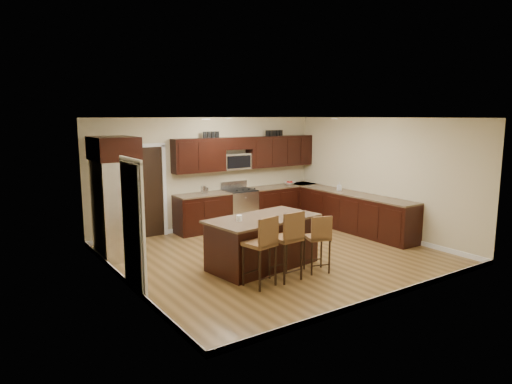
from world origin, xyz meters
TOP-DOWN VIEW (x-y plane):
  - floor at (0.00, 0.00)m, footprint 6.00×6.00m
  - ceiling at (0.00, 0.00)m, footprint 6.00×6.00m
  - wall_back at (0.00, 2.75)m, footprint 6.00×0.00m
  - wall_left at (-3.00, 0.00)m, footprint 0.00×5.50m
  - wall_right at (3.00, 0.00)m, footprint 0.00×5.50m
  - base_cabinets at (1.90, 1.45)m, footprint 4.02×3.96m
  - upper_cabinets at (1.04, 2.58)m, footprint 4.00×0.33m
  - range at (0.68, 2.45)m, footprint 0.76×0.64m
  - microwave at (0.68, 2.60)m, footprint 0.76×0.31m
  - doorway at (-1.65, 2.73)m, footprint 0.85×0.03m
  - pantry_door at (-2.98, -0.30)m, footprint 0.03×0.80m
  - letter_decor at (0.90, 2.58)m, footprint 2.20×0.03m
  - island at (-0.60, -0.41)m, footprint 2.18×1.34m
  - stool_left at (-1.19, -1.26)m, footprint 0.52×0.52m
  - stool_mid at (-0.66, -1.26)m, footprint 0.47×0.47m
  - stool_right at (0.01, -1.25)m, footprint 0.48×0.48m
  - refrigerator at (-2.62, 1.65)m, footprint 0.79×1.01m
  - floor_mat at (0.49, 1.97)m, footprint 0.95×0.69m
  - fruit_bowl at (2.27, 2.45)m, footprint 0.37×0.37m
  - soap_bottle at (2.70, 1.02)m, footprint 0.12×0.12m
  - canister_tall at (-0.32, 2.45)m, footprint 0.12×0.12m
  - canister_short at (-0.25, 2.45)m, footprint 0.11×0.11m
  - island_jar at (-1.10, -0.41)m, footprint 0.10×0.10m

SIDE VIEW (x-z plane):
  - floor at x=0.00m, z-range 0.00..0.00m
  - floor_mat at x=0.49m, z-range 0.00..0.01m
  - island at x=-0.60m, z-range -0.03..0.89m
  - base_cabinets at x=1.90m, z-range 0.00..0.92m
  - range at x=0.68m, z-range -0.08..1.03m
  - stool_right at x=0.01m, z-range 0.13..1.16m
  - stool_left at x=-1.19m, z-range 0.14..1.31m
  - stool_mid at x=-0.66m, z-range 0.15..1.33m
  - fruit_bowl at x=2.27m, z-range 0.92..0.99m
  - island_jar at x=-1.10m, z-range 0.92..1.02m
  - canister_short at x=-0.25m, z-range 0.92..1.07m
  - canister_tall at x=-0.32m, z-range 0.92..1.11m
  - soap_bottle at x=2.70m, z-range 0.92..1.12m
  - pantry_door at x=-2.98m, z-range 0.00..2.04m
  - doorway at x=-1.65m, z-range 0.00..2.06m
  - refrigerator at x=-2.62m, z-range 0.03..2.38m
  - wall_back at x=0.00m, z-range -1.65..4.35m
  - wall_left at x=-3.00m, z-range -1.40..4.10m
  - wall_right at x=3.00m, z-range -1.40..4.10m
  - microwave at x=0.68m, z-range 1.42..1.82m
  - upper_cabinets at x=1.04m, z-range 1.44..2.24m
  - letter_decor at x=0.90m, z-range 2.22..2.37m
  - ceiling at x=0.00m, z-range 2.70..2.70m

